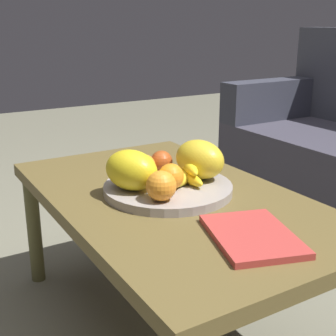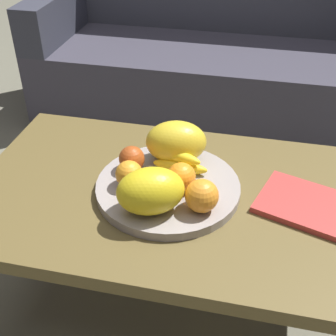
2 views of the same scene
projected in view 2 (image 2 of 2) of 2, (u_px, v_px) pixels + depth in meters
ground_plane at (174, 302)px, 1.44m from camera, size 8.00×8.00×0.00m
coffee_table at (175, 206)px, 1.20m from camera, size 1.08×0.64×0.45m
couch at (210, 60)px, 2.29m from camera, size 1.70×0.70×0.90m
fruit_bowl at (168, 187)px, 1.17m from camera, size 0.38×0.38×0.03m
melon_large_front at (151, 191)px, 1.05m from camera, size 0.20×0.17×0.11m
melon_smaller_beside at (176, 142)px, 1.22m from camera, size 0.19×0.15×0.12m
orange_front at (181, 177)px, 1.13m from camera, size 0.07×0.07×0.07m
orange_left at (202, 196)px, 1.06m from camera, size 0.08×0.08×0.08m
orange_right at (129, 174)px, 1.14m from camera, size 0.07×0.07×0.07m
apple_front at (132, 159)px, 1.20m from camera, size 0.07×0.07×0.07m
banana_bunch at (178, 164)px, 1.19m from camera, size 0.17×0.15×0.06m
magazine at (310, 206)px, 1.12m from camera, size 0.29×0.25×0.02m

